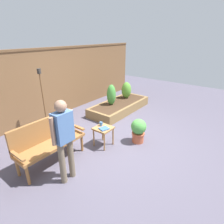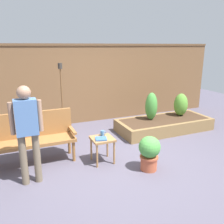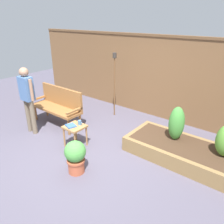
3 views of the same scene
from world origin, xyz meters
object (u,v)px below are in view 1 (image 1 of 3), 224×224
Objects in this scene: book_on_table at (104,129)px; person_by_bench at (64,135)px; shrub_far_corner at (126,90)px; tiki_torch at (42,89)px; shrub_near_bench at (111,95)px; side_table at (103,131)px; garden_bench at (48,138)px; cup_on_table at (101,124)px; potted_boxwood at (138,130)px.

person_by_bench reaches higher than book_on_table.
shrub_far_corner is 0.38× the size of person_by_bench.
shrub_near_bench is at bearing -18.44° from tiki_torch.
tiki_torch reaches higher than shrub_near_bench.
side_table is 1.98m from tiki_torch.
garden_bench is 3.83m from shrub_far_corner.
shrub_far_corner reaches higher than cup_on_table.
potted_boxwood reaches higher than side_table.
cup_on_table is at bearing 130.90° from potted_boxwood.
garden_bench is 7.16× the size of book_on_table.
cup_on_table is 0.20m from book_on_table.
potted_boxwood is 2.62m from shrub_far_corner.
garden_bench is 12.94× the size of cup_on_table.
person_by_bench reaches higher than shrub_near_bench.
book_on_table is at bearing -127.95° from side_table.
cup_on_table is at bearing 67.10° from side_table.
tiki_torch is at bearing 166.96° from shrub_far_corner.
garden_bench is 2.08× the size of shrub_near_bench.
garden_bench is at bearing 155.80° from side_table.
potted_boxwood is at bearing -139.85° from shrub_far_corner.
book_on_table is 0.29× the size of shrub_near_bench.
potted_boxwood is 2.02m from shrub_near_bench.
side_table is at bearing -112.90° from cup_on_table.
cup_on_table is 0.55× the size of book_on_table.
person_by_bench is at bearing -161.52° from shrub_far_corner.
potted_boxwood reaches higher than cup_on_table.
book_on_table is (1.10, -0.58, -0.05)m from garden_bench.
garden_bench is at bearing 161.00° from cup_on_table.
shrub_far_corner is 0.35× the size of tiki_torch.
person_by_bench is at bearing -166.42° from cup_on_table.
shrub_near_bench is at bearing 11.41° from garden_bench.
shrub_far_corner reaches higher than book_on_table.
tiki_torch is at bearing 65.20° from person_by_bench.
shrub_far_corner reaches higher than potted_boxwood.
book_on_table is (-0.05, -0.06, 0.10)m from side_table.
book_on_table is (-0.09, -0.17, -0.04)m from cup_on_table.
book_on_table is at bearing -80.66° from tiki_torch.
shrub_near_bench reaches higher than side_table.
garden_bench is 3.00× the size of side_table.
side_table is 0.18m from cup_on_table.
person_by_bench is at bearing -114.80° from tiki_torch.
garden_bench reaches higher than side_table.
shrub_near_bench is at bearing 30.50° from cup_on_table.
person_by_bench is (-1.28, -0.21, 0.54)m from side_table.
book_on_table is 2.12m from shrub_near_bench.
tiki_torch is (-0.30, 1.85, 0.68)m from book_on_table.
shrub_near_bench is at bearing 49.25° from book_on_table.
side_table is at bearing -157.46° from shrub_far_corner.
cup_on_table is 0.19× the size of shrub_far_corner.
person_by_bench is at bearing -170.48° from side_table.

